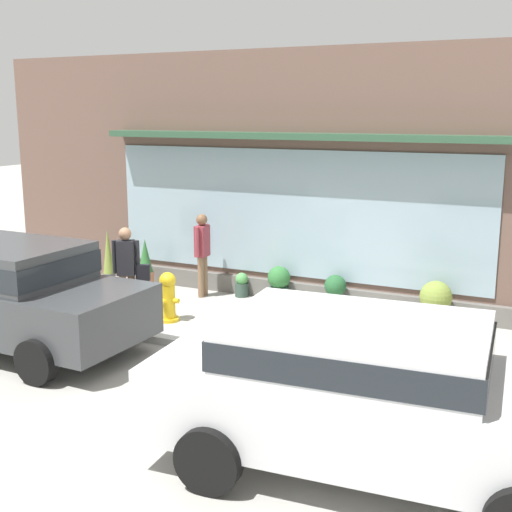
% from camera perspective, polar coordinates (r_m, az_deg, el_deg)
% --- Properties ---
extents(ground_plane, '(60.00, 60.00, 0.00)m').
position_cam_1_polar(ground_plane, '(10.50, -2.56, -7.81)').
color(ground_plane, '#9E9B93').
extents(curb_strip, '(14.00, 0.24, 0.12)m').
position_cam_1_polar(curb_strip, '(10.32, -3.10, -7.83)').
color(curb_strip, '#B2B2AD').
rests_on(curb_strip, ground_plane).
extents(storefront, '(14.00, 0.81, 4.72)m').
position_cam_1_polar(storefront, '(12.82, 4.17, 6.44)').
color(storefront, brown).
rests_on(storefront, ground_plane).
extents(fire_hydrant, '(0.43, 0.40, 0.87)m').
position_cam_1_polar(fire_hydrant, '(11.79, -7.46, -3.40)').
color(fire_hydrant, gold).
rests_on(fire_hydrant, ground_plane).
extents(pedestrian_with_handbag, '(0.62, 0.35, 1.64)m').
position_cam_1_polar(pedestrian_with_handbag, '(11.83, -10.79, -0.92)').
color(pedestrian_with_handbag, brown).
rests_on(pedestrian_with_handbag, ground_plane).
extents(pedestrian_passerby, '(0.22, 0.49, 1.64)m').
position_cam_1_polar(pedestrian_passerby, '(13.17, -4.57, 0.63)').
color(pedestrian_passerby, brown).
rests_on(pedestrian_passerby, ground_plane).
extents(parked_car_silver, '(4.65, 2.26, 1.60)m').
position_cam_1_polar(parked_car_silver, '(6.85, 9.54, -10.92)').
color(parked_car_silver, silver).
rests_on(parked_car_silver, ground_plane).
extents(parked_car_dark_gray, '(4.09, 2.12, 1.63)m').
position_cam_1_polar(parked_car_dark_gray, '(10.90, -19.78, -2.73)').
color(parked_car_dark_gray, '#383A3D').
rests_on(parked_car_dark_gray, ground_plane).
extents(potted_plant_near_hydrant, '(0.33, 0.33, 1.02)m').
position_cam_1_polar(potted_plant_near_hydrant, '(14.07, -9.33, -0.72)').
color(potted_plant_near_hydrant, '#9E6042').
rests_on(potted_plant_near_hydrant, ground_plane).
extents(potted_plant_window_right, '(0.55, 0.55, 0.76)m').
position_cam_1_polar(potted_plant_window_right, '(11.91, 14.93, -3.74)').
color(potted_plant_window_right, '#4C4C51').
rests_on(potted_plant_window_right, ground_plane).
extents(potted_plant_corner_tall, '(0.43, 0.43, 0.70)m').
position_cam_1_polar(potted_plant_corner_tall, '(12.84, 1.95, -2.33)').
color(potted_plant_corner_tall, '#33473D').
rests_on(potted_plant_corner_tall, ground_plane).
extents(potted_plant_low_front, '(0.26, 0.26, 0.48)m').
position_cam_1_polar(potted_plant_low_front, '(13.28, -1.21, -2.45)').
color(potted_plant_low_front, '#33473D').
rests_on(potted_plant_low_front, ground_plane).
extents(potted_plant_window_center, '(0.40, 0.40, 0.65)m').
position_cam_1_polar(potted_plant_window_center, '(12.47, 6.71, -2.83)').
color(potted_plant_window_center, '#4C4C51').
rests_on(potted_plant_window_center, ground_plane).
extents(potted_plant_by_entrance, '(0.26, 0.26, 1.16)m').
position_cam_1_polar(potted_plant_by_entrance, '(14.62, -12.38, -0.06)').
color(potted_plant_by_entrance, '#4C4C51').
rests_on(potted_plant_by_entrance, ground_plane).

